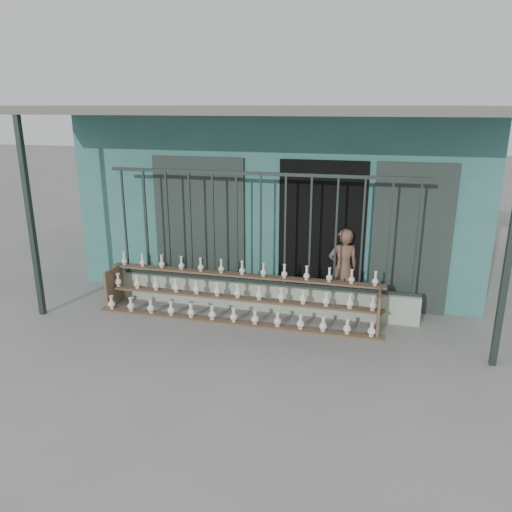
# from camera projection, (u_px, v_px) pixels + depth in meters

# --- Properties ---
(ground) EXTENTS (60.00, 60.00, 0.00)m
(ground) POSITION_uv_depth(u_px,v_px,m) (239.00, 344.00, 7.01)
(ground) COLOR slate
(workshop_building) EXTENTS (7.40, 6.60, 3.21)m
(workshop_building) POSITION_uv_depth(u_px,v_px,m) (294.00, 184.00, 10.46)
(workshop_building) COLOR #336C65
(workshop_building) RESTS_ON ground
(parapet_wall) EXTENTS (5.00, 0.20, 0.45)m
(parapet_wall) POSITION_uv_depth(u_px,v_px,m) (260.00, 296.00, 8.15)
(parapet_wall) COLOR #9FAF96
(parapet_wall) RESTS_ON ground
(security_fence) EXTENTS (5.00, 0.04, 1.80)m
(security_fence) POSITION_uv_depth(u_px,v_px,m) (261.00, 229.00, 7.83)
(security_fence) COLOR #283330
(security_fence) RESTS_ON parapet_wall
(shelf_rack) EXTENTS (4.50, 0.68, 0.85)m
(shelf_rack) POSITION_uv_depth(u_px,v_px,m) (238.00, 296.00, 7.79)
(shelf_rack) COLOR brown
(shelf_rack) RESTS_ON ground
(elderly_woman) EXTENTS (0.56, 0.45, 1.35)m
(elderly_woman) POSITION_uv_depth(u_px,v_px,m) (343.00, 269.00, 8.09)
(elderly_woman) COLOR brown
(elderly_woman) RESTS_ON ground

